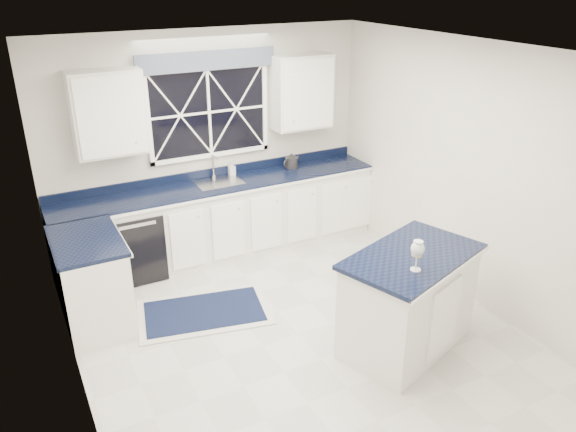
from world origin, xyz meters
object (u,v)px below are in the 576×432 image
island (408,301)px  wine_glass (417,250)px  kettle (291,161)px  dishwasher (134,242)px  soap_bottle (232,168)px  faucet (214,166)px

island → wine_glass: bearing=-144.0°
island → kettle: 2.74m
kettle → wine_glass: size_ratio=0.97×
island → dishwasher: bearing=108.3°
dishwasher → soap_bottle: 1.49m
dishwasher → kettle: (2.13, 0.11, 0.62)m
dishwasher → soap_bottle: size_ratio=4.86×
dishwasher → faucet: (1.10, 0.19, 0.69)m
soap_bottle → faucet: bearing=-174.0°
dishwasher → island: (1.92, -2.57, 0.08)m
dishwasher → kettle: size_ratio=3.10×
wine_glass → island: bearing=54.6°
wine_glass → soap_bottle: wine_glass is taller
dishwasher → wine_glass: bearing=-57.8°
faucet → wine_glass: bearing=-77.6°
island → faucet: bearing=88.0°
kettle → soap_bottle: (-0.78, 0.11, -0.00)m
faucet → kettle: 1.03m
kettle → wine_glass: bearing=-114.9°
faucet → island: 2.94m
dishwasher → wine_glass: (1.76, -2.80, 0.75)m
dishwasher → soap_bottle: bearing=9.3°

